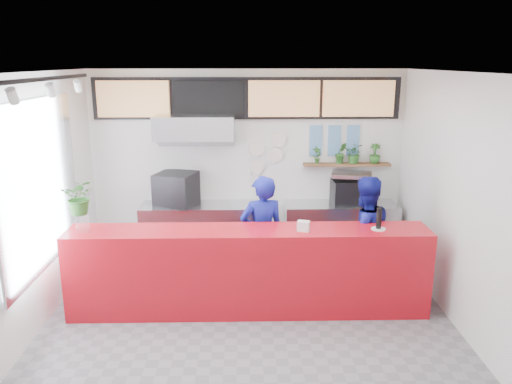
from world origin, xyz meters
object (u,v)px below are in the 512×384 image
(staff_center, at_px, (262,236))
(espresso_machine, at_px, (351,192))
(service_counter, at_px, (249,271))
(panini_oven, at_px, (176,189))
(staff_right, at_px, (363,236))
(pepper_mill, at_px, (379,218))

(staff_center, bearing_deg, espresso_machine, -152.14)
(service_counter, relative_size, panini_oven, 7.83)
(service_counter, height_order, staff_right, staff_right)
(staff_right, height_order, pepper_mill, staff_right)
(staff_center, bearing_deg, service_counter, 55.92)
(panini_oven, height_order, espresso_machine, panini_oven)
(espresso_machine, xyz_separation_m, staff_center, (-1.46, -1.30, -0.26))
(service_counter, relative_size, pepper_mill, 17.03)
(pepper_mill, bearing_deg, staff_center, 159.15)
(staff_right, bearing_deg, service_counter, 1.28)
(espresso_machine, distance_m, staff_right, 1.36)
(panini_oven, bearing_deg, service_counter, -40.08)
(espresso_machine, distance_m, staff_center, 1.97)
(service_counter, distance_m, espresso_machine, 2.50)
(staff_right, distance_m, pepper_mill, 0.66)
(service_counter, distance_m, panini_oven, 2.21)
(espresso_machine, bearing_deg, pepper_mill, -93.75)
(service_counter, bearing_deg, panini_oven, 122.01)
(espresso_machine, height_order, pepper_mill, pepper_mill)
(pepper_mill, bearing_deg, panini_oven, 146.10)
(staff_center, bearing_deg, panini_oven, -58.34)
(staff_right, bearing_deg, panini_oven, -41.92)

